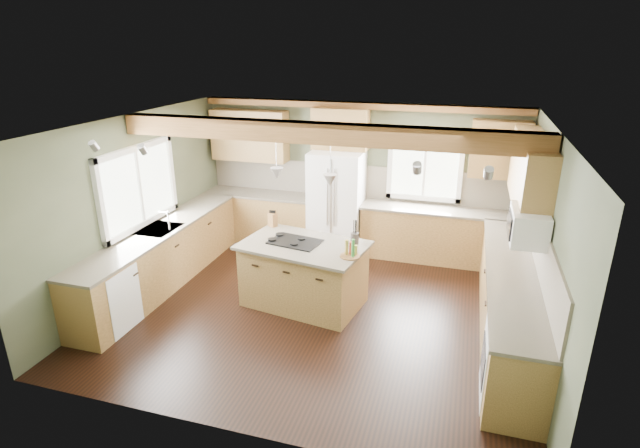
% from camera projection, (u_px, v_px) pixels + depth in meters
% --- Properties ---
extents(floor, '(5.60, 5.60, 0.00)m').
position_uv_depth(floor, '(318.00, 308.00, 7.07)').
color(floor, black).
rests_on(floor, ground).
extents(ceiling, '(5.60, 5.60, 0.00)m').
position_uv_depth(ceiling, '(318.00, 124.00, 6.17)').
color(ceiling, silver).
rests_on(ceiling, wall_back).
extents(wall_back, '(5.60, 0.00, 5.60)m').
position_uv_depth(wall_back, '(358.00, 176.00, 8.86)').
color(wall_back, '#3E4632').
rests_on(wall_back, ground).
extents(wall_left, '(0.00, 5.00, 5.00)m').
position_uv_depth(wall_left, '(137.00, 204.00, 7.37)').
color(wall_left, '#3E4632').
rests_on(wall_left, ground).
extents(wall_right, '(0.00, 5.00, 5.00)m').
position_uv_depth(wall_right, '(545.00, 246.00, 5.87)').
color(wall_right, '#3E4632').
rests_on(wall_right, ground).
extents(ceiling_beam, '(5.55, 0.26, 0.26)m').
position_uv_depth(ceiling_beam, '(320.00, 133.00, 6.30)').
color(ceiling_beam, '#543718').
rests_on(ceiling_beam, ceiling).
extents(soffit_trim, '(5.55, 0.20, 0.10)m').
position_uv_depth(soffit_trim, '(359.00, 106.00, 8.34)').
color(soffit_trim, '#543718').
rests_on(soffit_trim, ceiling).
extents(backsplash_back, '(5.58, 0.03, 0.58)m').
position_uv_depth(backsplash_back, '(358.00, 181.00, 8.88)').
color(backsplash_back, brown).
rests_on(backsplash_back, wall_back).
extents(backsplash_right, '(0.03, 3.70, 0.58)m').
position_uv_depth(backsplash_right, '(542.00, 251.00, 5.95)').
color(backsplash_right, brown).
rests_on(backsplash_right, wall_right).
extents(base_cab_back_left, '(2.02, 0.60, 0.88)m').
position_uv_depth(base_cab_back_left, '(261.00, 217.00, 9.37)').
color(base_cab_back_left, brown).
rests_on(base_cab_back_left, floor).
extents(counter_back_left, '(2.06, 0.64, 0.04)m').
position_uv_depth(counter_back_left, '(260.00, 194.00, 9.21)').
color(counter_back_left, '#433E31').
rests_on(counter_back_left, base_cab_back_left).
extents(base_cab_back_right, '(2.62, 0.60, 0.88)m').
position_uv_depth(base_cab_back_right, '(439.00, 236.00, 8.49)').
color(base_cab_back_right, brown).
rests_on(base_cab_back_right, floor).
extents(counter_back_right, '(2.66, 0.64, 0.04)m').
position_uv_depth(counter_back_right, '(441.00, 210.00, 8.33)').
color(counter_back_right, '#433E31').
rests_on(counter_back_right, base_cab_back_right).
extents(base_cab_left, '(0.60, 3.70, 0.88)m').
position_uv_depth(base_cab_left, '(163.00, 258.00, 7.63)').
color(base_cab_left, brown).
rests_on(base_cab_left, floor).
extents(counter_left, '(0.64, 3.74, 0.04)m').
position_uv_depth(counter_left, '(159.00, 230.00, 7.47)').
color(counter_left, '#433E31').
rests_on(counter_left, base_cab_left).
extents(base_cab_right, '(0.60, 3.70, 0.88)m').
position_uv_depth(base_cab_right, '(508.00, 304.00, 6.29)').
color(base_cab_right, brown).
rests_on(base_cab_right, floor).
extents(counter_right, '(0.64, 3.74, 0.04)m').
position_uv_depth(counter_right, '(513.00, 272.00, 6.13)').
color(counter_right, '#433E31').
rests_on(counter_right, base_cab_right).
extents(upper_cab_back_left, '(1.40, 0.35, 0.90)m').
position_uv_depth(upper_cab_back_left, '(250.00, 135.00, 9.01)').
color(upper_cab_back_left, brown).
rests_on(upper_cab_back_left, wall_back).
extents(upper_cab_over_fridge, '(0.96, 0.35, 0.70)m').
position_uv_depth(upper_cab_over_fridge, '(340.00, 129.00, 8.49)').
color(upper_cab_over_fridge, brown).
rests_on(upper_cab_over_fridge, wall_back).
extents(upper_cab_right, '(0.35, 2.20, 0.90)m').
position_uv_depth(upper_cab_right, '(530.00, 173.00, 6.50)').
color(upper_cab_right, brown).
rests_on(upper_cab_right, wall_right).
extents(upper_cab_back_corner, '(0.90, 0.35, 0.90)m').
position_uv_depth(upper_cab_back_corner, '(500.00, 149.00, 7.86)').
color(upper_cab_back_corner, brown).
rests_on(upper_cab_back_corner, wall_back).
extents(window_left, '(0.04, 1.60, 1.05)m').
position_uv_depth(window_left, '(138.00, 187.00, 7.32)').
color(window_left, white).
rests_on(window_left, wall_left).
extents(window_back, '(1.10, 0.04, 1.00)m').
position_uv_depth(window_back, '(425.00, 167.00, 8.45)').
color(window_back, white).
rests_on(window_back, wall_back).
extents(sink, '(0.50, 0.65, 0.03)m').
position_uv_depth(sink, '(159.00, 230.00, 7.47)').
color(sink, '#262628').
rests_on(sink, counter_left).
extents(faucet, '(0.02, 0.02, 0.28)m').
position_uv_depth(faucet, '(169.00, 222.00, 7.37)').
color(faucet, '#B2B2B7').
rests_on(faucet, sink).
extents(dishwasher, '(0.60, 0.60, 0.84)m').
position_uv_depth(dishwasher, '(106.00, 298.00, 6.46)').
color(dishwasher, white).
rests_on(dishwasher, floor).
extents(oven, '(0.60, 0.72, 0.84)m').
position_uv_depth(oven, '(514.00, 366.00, 5.13)').
color(oven, white).
rests_on(oven, floor).
extents(microwave, '(0.40, 0.70, 0.38)m').
position_uv_depth(microwave, '(529.00, 225.00, 5.79)').
color(microwave, white).
rests_on(microwave, wall_right).
extents(pendant_left, '(0.18, 0.18, 0.16)m').
position_uv_depth(pendant_left, '(277.00, 174.00, 6.73)').
color(pendant_left, '#B2B2B7').
rests_on(pendant_left, ceiling).
extents(pendant_right, '(0.18, 0.18, 0.16)m').
position_uv_depth(pendant_right, '(330.00, 180.00, 6.41)').
color(pendant_right, '#B2B2B7').
rests_on(pendant_right, ceiling).
extents(refrigerator, '(0.90, 0.74, 1.80)m').
position_uv_depth(refrigerator, '(336.00, 202.00, 8.74)').
color(refrigerator, white).
rests_on(refrigerator, floor).
extents(island, '(1.73, 1.22, 0.88)m').
position_uv_depth(island, '(304.00, 275.00, 7.07)').
color(island, olive).
rests_on(island, floor).
extents(island_top, '(1.85, 1.34, 0.04)m').
position_uv_depth(island_top, '(304.00, 245.00, 6.91)').
color(island_top, '#433E31').
rests_on(island_top, island).
extents(cooktop, '(0.76, 0.57, 0.02)m').
position_uv_depth(cooktop, '(295.00, 242.00, 6.95)').
color(cooktop, black).
rests_on(cooktop, island_top).
extents(knife_block, '(0.16, 0.14, 0.21)m').
position_uv_depth(knife_block, '(273.00, 220.00, 7.53)').
color(knife_block, brown).
rests_on(knife_block, island_top).
extents(utensil_crock, '(0.13, 0.13, 0.16)m').
position_uv_depth(utensil_crock, '(355.00, 238.00, 6.90)').
color(utensil_crock, '#3A332F').
rests_on(utensil_crock, island_top).
extents(bottle_tray, '(0.34, 0.34, 0.24)m').
position_uv_depth(bottle_tray, '(350.00, 248.00, 6.46)').
color(bottle_tray, brown).
rests_on(bottle_tray, island_top).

